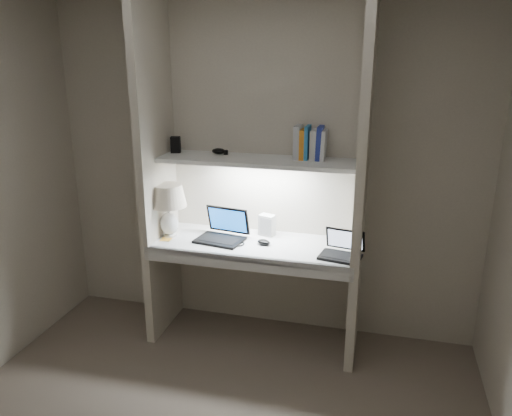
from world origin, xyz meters
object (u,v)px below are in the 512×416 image
(table_lamp, at_px, (168,202))
(book_row, at_px, (310,143))
(laptop_netbook, at_px, (342,250))
(laptop_main, at_px, (223,232))
(speaker, at_px, (267,225))

(table_lamp, xyz_separation_m, book_row, (1.00, 0.21, 0.44))
(laptop_netbook, height_order, book_row, book_row)
(laptop_main, distance_m, speaker, 0.34)
(laptop_netbook, bearing_deg, laptop_main, -176.23)
(laptop_main, relative_size, speaker, 2.36)
(book_row, bearing_deg, laptop_netbook, -44.04)
(speaker, distance_m, book_row, 0.69)
(laptop_main, bearing_deg, book_row, 24.72)
(speaker, bearing_deg, laptop_main, -133.15)
(laptop_netbook, bearing_deg, book_row, 146.56)
(table_lamp, bearing_deg, book_row, 11.64)
(table_lamp, relative_size, laptop_netbook, 1.29)
(table_lamp, height_order, laptop_netbook, table_lamp)
(speaker, relative_size, book_row, 0.68)
(book_row, bearing_deg, laptop_main, -164.57)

